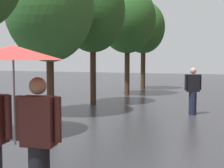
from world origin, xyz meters
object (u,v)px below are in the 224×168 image
object	(u,v)px
pedestrian_walking_midground	(193,91)
street_tree_2	(93,11)
street_tree_4	(143,28)
couple_under_umbrella	(14,96)
street_tree_3	(127,20)
street_tree_1	(49,5)

from	to	relation	value
pedestrian_walking_midground	street_tree_2	bearing A→B (deg)	168.53
street_tree_2	pedestrian_walking_midground	world-z (taller)	street_tree_2
street_tree_4	couple_under_umbrella	size ratio (longest dim) A/B	2.72
street_tree_2	street_tree_3	distance (m)	3.86
street_tree_1	street_tree_4	size ratio (longest dim) A/B	1.00
street_tree_1	couple_under_umbrella	distance (m)	6.91
couple_under_umbrella	street_tree_4	bearing A→B (deg)	100.95
street_tree_4	couple_under_umbrella	distance (m)	16.39
street_tree_4	street_tree_2	bearing A→B (deg)	-89.64
street_tree_3	pedestrian_walking_midground	bearing A→B (deg)	-49.37
street_tree_3	pedestrian_walking_midground	world-z (taller)	street_tree_3
street_tree_4	pedestrian_walking_midground	world-z (taller)	street_tree_4
street_tree_1	street_tree_4	distance (m)	10.23
street_tree_1	couple_under_umbrella	world-z (taller)	street_tree_1
street_tree_1	street_tree_2	size ratio (longest dim) A/B	1.00
street_tree_2	pedestrian_walking_midground	distance (m)	5.21
pedestrian_walking_midground	street_tree_1	bearing A→B (deg)	-155.39
street_tree_2	street_tree_3	size ratio (longest dim) A/B	0.96
street_tree_1	street_tree_2	xyz separation A→B (m)	(0.20, 2.84, 0.18)
street_tree_1	pedestrian_walking_midground	xyz separation A→B (m)	(4.37, 2.00, -2.84)
street_tree_4	pedestrian_walking_midground	bearing A→B (deg)	-62.92
street_tree_1	pedestrian_walking_midground	distance (m)	5.58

